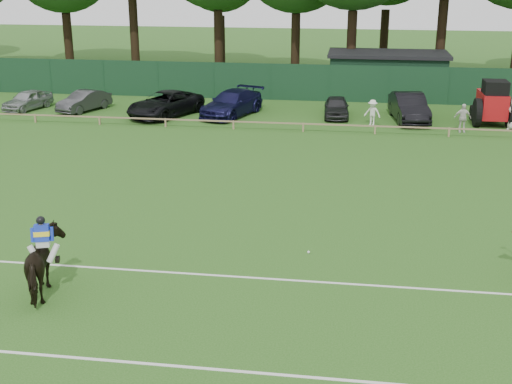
% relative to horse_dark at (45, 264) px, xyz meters
% --- Properties ---
extents(ground, '(160.00, 160.00, 0.00)m').
position_rel_horse_dark_xyz_m(ground, '(4.72, 2.90, -0.95)').
color(ground, '#1E4C14').
rests_on(ground, ground).
extents(horse_dark, '(1.65, 2.45, 1.89)m').
position_rel_horse_dark_xyz_m(horse_dark, '(0.00, 0.00, 0.00)').
color(horse_dark, black).
rests_on(horse_dark, ground).
extents(sedan_silver, '(2.45, 3.98, 1.26)m').
position_rel_horse_dark_xyz_m(sedan_silver, '(-12.41, 24.37, -0.32)').
color(sedan_silver, '#A3A4A8').
rests_on(sedan_silver, ground).
extents(sedan_grey, '(2.69, 4.12, 1.28)m').
position_rel_horse_dark_xyz_m(sedan_grey, '(-8.63, 24.48, -0.31)').
color(sedan_grey, '#333336').
rests_on(sedan_grey, ground).
extents(suv_black, '(4.47, 5.98, 1.51)m').
position_rel_horse_dark_xyz_m(suv_black, '(-3.07, 23.77, -0.19)').
color(suv_black, black).
rests_on(suv_black, ground).
extents(sedan_navy, '(3.81, 5.73, 1.54)m').
position_rel_horse_dark_xyz_m(sedan_navy, '(0.99, 24.48, -0.18)').
color(sedan_navy, '#13133C').
rests_on(sedan_navy, ground).
extents(hatch_grey, '(1.65, 3.75, 1.26)m').
position_rel_horse_dark_xyz_m(hatch_grey, '(7.43, 25.00, -0.32)').
color(hatch_grey, '#29292B').
rests_on(hatch_grey, ground).
extents(estate_black, '(2.37, 5.16, 1.64)m').
position_rel_horse_dark_xyz_m(estate_black, '(11.78, 24.59, -0.13)').
color(estate_black, black).
rests_on(estate_black, ground).
extents(spectator_left, '(1.10, 0.84, 1.51)m').
position_rel_horse_dark_xyz_m(spectator_left, '(9.58, 23.07, -0.19)').
color(spectator_left, silver).
rests_on(spectator_left, ground).
extents(spectator_mid, '(0.97, 0.45, 1.62)m').
position_rel_horse_dark_xyz_m(spectator_mid, '(14.55, 22.07, -0.14)').
color(spectator_mid, silver).
rests_on(spectator_mid, ground).
extents(rider_dark, '(0.92, 0.52, 1.41)m').
position_rel_horse_dark_xyz_m(rider_dark, '(0.00, -0.01, 0.81)').
color(rider_dark, silver).
rests_on(rider_dark, ground).
extents(polo_ball, '(0.09, 0.09, 0.09)m').
position_rel_horse_dark_xyz_m(polo_ball, '(7.26, 3.99, -0.90)').
color(polo_ball, silver).
rests_on(polo_ball, ground).
extents(pitch_lines, '(60.00, 5.10, 0.01)m').
position_rel_horse_dark_xyz_m(pitch_lines, '(4.72, -0.60, -0.94)').
color(pitch_lines, silver).
rests_on(pitch_lines, ground).
extents(pitch_rail, '(62.10, 0.10, 0.50)m').
position_rel_horse_dark_xyz_m(pitch_rail, '(4.72, 20.90, -0.50)').
color(pitch_rail, '#997F5B').
rests_on(pitch_rail, ground).
extents(perimeter_fence, '(92.08, 0.08, 2.50)m').
position_rel_horse_dark_xyz_m(perimeter_fence, '(4.72, 29.90, 0.30)').
color(perimeter_fence, '#14351E').
rests_on(perimeter_fence, ground).
extents(utility_shed, '(8.40, 4.40, 3.04)m').
position_rel_horse_dark_xyz_m(utility_shed, '(10.72, 32.90, 0.59)').
color(utility_shed, '#14331E').
rests_on(utility_shed, ground).
extents(tree_row, '(96.00, 12.00, 21.00)m').
position_rel_horse_dark_xyz_m(tree_row, '(6.72, 37.90, -0.95)').
color(tree_row, '#26561C').
rests_on(tree_row, ground).
extents(tractor, '(2.22, 3.16, 2.64)m').
position_rel_horse_dark_xyz_m(tractor, '(16.51, 24.23, 0.30)').
color(tractor, '#B21015').
rests_on(tractor, ground).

